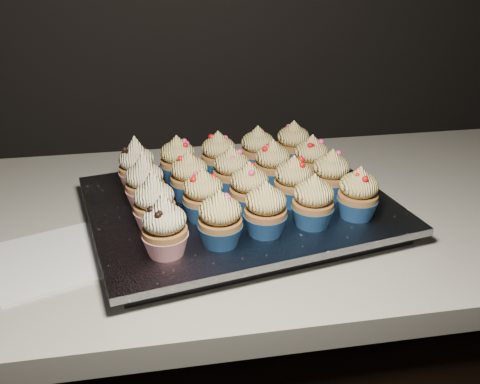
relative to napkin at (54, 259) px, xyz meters
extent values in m
cube|color=beige|center=(0.19, 0.12, -0.02)|extent=(2.44, 0.64, 0.04)
cube|color=white|center=(0.00, 0.00, 0.00)|extent=(0.21, 0.21, 0.00)
cube|color=black|center=(0.29, 0.08, 0.01)|extent=(0.50, 0.41, 0.02)
cube|color=silver|center=(0.29, 0.08, 0.03)|extent=(0.54, 0.46, 0.01)
cone|color=#B5192D|center=(0.16, -0.06, 0.05)|extent=(0.06, 0.06, 0.03)
ellipsoid|color=#FFEDB3|center=(0.16, -0.06, 0.09)|extent=(0.06, 0.06, 0.04)
cone|color=#FFEDB3|center=(0.16, -0.06, 0.11)|extent=(0.03, 0.03, 0.03)
cone|color=navy|center=(0.24, -0.05, 0.05)|extent=(0.06, 0.06, 0.03)
ellipsoid|color=#FCDE7F|center=(0.24, -0.05, 0.09)|extent=(0.06, 0.06, 0.04)
cone|color=#FCDE7F|center=(0.24, -0.05, 0.11)|extent=(0.03, 0.03, 0.02)
cone|color=navy|center=(0.31, -0.03, 0.05)|extent=(0.06, 0.06, 0.03)
ellipsoid|color=#FCDE7F|center=(0.31, -0.03, 0.09)|extent=(0.06, 0.06, 0.04)
cone|color=#FCDE7F|center=(0.31, -0.03, 0.11)|extent=(0.03, 0.03, 0.02)
cone|color=navy|center=(0.38, -0.02, 0.05)|extent=(0.06, 0.06, 0.03)
ellipsoid|color=#FCDE7F|center=(0.38, -0.02, 0.09)|extent=(0.06, 0.06, 0.04)
cone|color=#FCDE7F|center=(0.38, -0.02, 0.11)|extent=(0.03, 0.03, 0.02)
cone|color=navy|center=(0.46, -0.01, 0.05)|extent=(0.06, 0.06, 0.03)
ellipsoid|color=#FCDE7F|center=(0.46, -0.01, 0.09)|extent=(0.06, 0.06, 0.04)
cone|color=#FCDE7F|center=(0.46, -0.01, 0.11)|extent=(0.03, 0.03, 0.02)
cone|color=#B5192D|center=(0.15, 0.01, 0.05)|extent=(0.06, 0.06, 0.03)
ellipsoid|color=#FFEDB3|center=(0.15, 0.01, 0.09)|extent=(0.06, 0.06, 0.04)
cone|color=#FFEDB3|center=(0.15, 0.01, 0.11)|extent=(0.03, 0.03, 0.03)
cone|color=navy|center=(0.22, 0.03, 0.05)|extent=(0.06, 0.06, 0.03)
ellipsoid|color=#FCDE7F|center=(0.22, 0.03, 0.09)|extent=(0.06, 0.06, 0.04)
cone|color=#FCDE7F|center=(0.22, 0.03, 0.11)|extent=(0.03, 0.03, 0.02)
cone|color=navy|center=(0.30, 0.04, 0.05)|extent=(0.06, 0.06, 0.03)
ellipsoid|color=#FCDE7F|center=(0.30, 0.04, 0.09)|extent=(0.06, 0.06, 0.04)
cone|color=#FCDE7F|center=(0.30, 0.04, 0.11)|extent=(0.03, 0.03, 0.02)
cone|color=navy|center=(0.37, 0.05, 0.05)|extent=(0.06, 0.06, 0.03)
ellipsoid|color=#FCDE7F|center=(0.37, 0.05, 0.09)|extent=(0.06, 0.06, 0.04)
cone|color=#FCDE7F|center=(0.37, 0.05, 0.11)|extent=(0.03, 0.03, 0.02)
cone|color=navy|center=(0.44, 0.07, 0.05)|extent=(0.06, 0.06, 0.03)
ellipsoid|color=#FCDE7F|center=(0.44, 0.07, 0.09)|extent=(0.06, 0.06, 0.04)
cone|color=#FCDE7F|center=(0.44, 0.07, 0.11)|extent=(0.03, 0.03, 0.02)
cone|color=#B5192D|center=(0.14, 0.08, 0.05)|extent=(0.06, 0.06, 0.03)
ellipsoid|color=#FFEDB3|center=(0.14, 0.08, 0.09)|extent=(0.06, 0.06, 0.04)
cone|color=#FFEDB3|center=(0.14, 0.08, 0.11)|extent=(0.03, 0.03, 0.03)
cone|color=navy|center=(0.21, 0.10, 0.05)|extent=(0.06, 0.06, 0.03)
ellipsoid|color=#FCDE7F|center=(0.21, 0.10, 0.09)|extent=(0.06, 0.06, 0.04)
cone|color=#FCDE7F|center=(0.21, 0.10, 0.11)|extent=(0.03, 0.03, 0.02)
cone|color=navy|center=(0.28, 0.11, 0.05)|extent=(0.06, 0.06, 0.03)
ellipsoid|color=#FCDE7F|center=(0.28, 0.11, 0.09)|extent=(0.06, 0.06, 0.04)
cone|color=#FCDE7F|center=(0.28, 0.11, 0.11)|extent=(0.03, 0.03, 0.02)
cone|color=navy|center=(0.35, 0.13, 0.05)|extent=(0.06, 0.06, 0.03)
ellipsoid|color=#FCDE7F|center=(0.35, 0.13, 0.09)|extent=(0.06, 0.06, 0.04)
cone|color=#FCDE7F|center=(0.35, 0.13, 0.11)|extent=(0.03, 0.03, 0.02)
cone|color=navy|center=(0.43, 0.14, 0.05)|extent=(0.06, 0.06, 0.03)
ellipsoid|color=#FCDE7F|center=(0.43, 0.14, 0.09)|extent=(0.06, 0.06, 0.04)
cone|color=#FCDE7F|center=(0.43, 0.14, 0.11)|extent=(0.03, 0.03, 0.02)
cone|color=#B5192D|center=(0.13, 0.16, 0.05)|extent=(0.06, 0.06, 0.03)
ellipsoid|color=#FFEDB3|center=(0.13, 0.16, 0.09)|extent=(0.06, 0.06, 0.04)
cone|color=#FFEDB3|center=(0.13, 0.16, 0.11)|extent=(0.03, 0.03, 0.03)
cone|color=navy|center=(0.20, 0.17, 0.05)|extent=(0.06, 0.06, 0.03)
ellipsoid|color=#FCDE7F|center=(0.20, 0.17, 0.09)|extent=(0.06, 0.06, 0.04)
cone|color=#FCDE7F|center=(0.20, 0.17, 0.11)|extent=(0.03, 0.03, 0.02)
cone|color=navy|center=(0.27, 0.18, 0.05)|extent=(0.06, 0.06, 0.03)
ellipsoid|color=#FCDE7F|center=(0.27, 0.18, 0.09)|extent=(0.06, 0.06, 0.04)
cone|color=#FCDE7F|center=(0.27, 0.18, 0.11)|extent=(0.03, 0.03, 0.02)
cone|color=navy|center=(0.34, 0.20, 0.05)|extent=(0.06, 0.06, 0.03)
ellipsoid|color=#FCDE7F|center=(0.34, 0.20, 0.09)|extent=(0.06, 0.06, 0.04)
cone|color=#FCDE7F|center=(0.34, 0.20, 0.11)|extent=(0.03, 0.03, 0.02)
cone|color=navy|center=(0.41, 0.22, 0.05)|extent=(0.06, 0.06, 0.03)
ellipsoid|color=#FCDE7F|center=(0.41, 0.22, 0.09)|extent=(0.06, 0.06, 0.04)
cone|color=#FCDE7F|center=(0.41, 0.22, 0.11)|extent=(0.03, 0.03, 0.02)
camera|label=1|loc=(0.16, -0.69, 0.44)|focal=40.00mm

